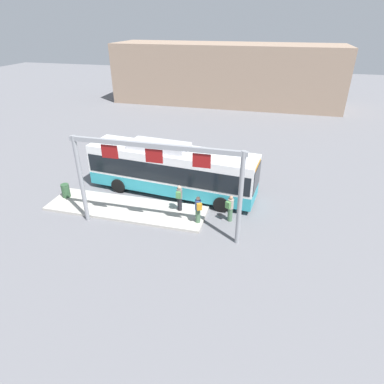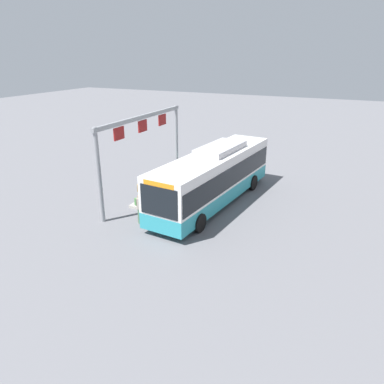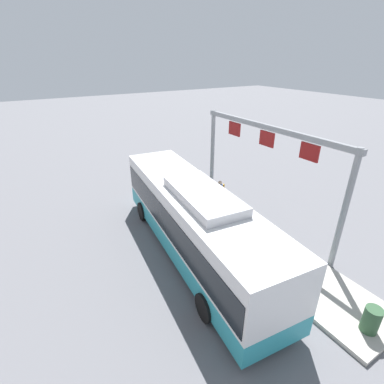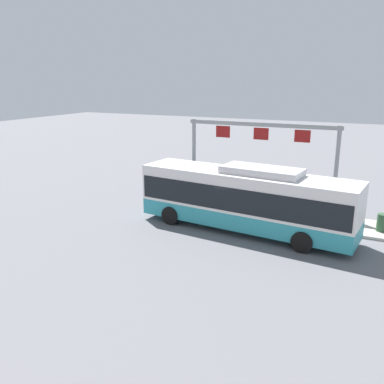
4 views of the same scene
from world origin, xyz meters
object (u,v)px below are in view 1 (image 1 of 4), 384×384
object	(u,v)px
person_waiting_mid	(179,197)
person_boarding	(230,208)
person_waiting_near	(198,209)
bus_main	(171,168)
trash_bin	(66,191)

from	to	relation	value
person_waiting_mid	person_boarding	bearing A→B (deg)	-94.83
person_boarding	person_waiting_near	size ratio (longest dim) A/B	1.00
bus_main	person_boarding	bearing A→B (deg)	-24.31
bus_main	person_boarding	world-z (taller)	bus_main
bus_main	person_waiting_near	xyz separation A→B (m)	(2.64, -3.37, -0.76)
bus_main	trash_bin	size ratio (longest dim) A/B	12.73
person_boarding	person_waiting_mid	world-z (taller)	person_waiting_mid
trash_bin	person_waiting_near	bearing A→B (deg)	-5.05
person_waiting_near	trash_bin	distance (m)	9.15
person_boarding	bus_main	bearing A→B (deg)	87.83
person_boarding	person_waiting_mid	size ratio (longest dim) A/B	1.00
person_waiting_near	person_waiting_mid	distance (m)	1.73
person_waiting_near	trash_bin	world-z (taller)	person_waiting_near
person_waiting_mid	trash_bin	xyz separation A→B (m)	(-7.71, -0.22, -0.44)
person_boarding	person_waiting_near	distance (m)	1.91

